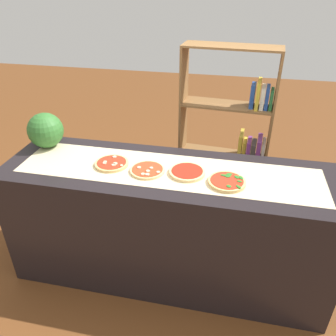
# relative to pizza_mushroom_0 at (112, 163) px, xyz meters

# --- Properties ---
(ground_plane) EXTENTS (12.00, 12.00, 0.00)m
(ground_plane) POSITION_rel_pizza_mushroom_0_xyz_m (0.40, 0.01, -0.95)
(ground_plane) COLOR brown
(counter) EXTENTS (2.31, 0.69, 0.94)m
(counter) POSITION_rel_pizza_mushroom_0_xyz_m (0.40, 0.01, -0.48)
(counter) COLOR black
(counter) RESTS_ON ground_plane
(parchment_paper) EXTENTS (2.05, 0.45, 0.00)m
(parchment_paper) POSITION_rel_pizza_mushroom_0_xyz_m (0.40, 0.01, -0.01)
(parchment_paper) COLOR beige
(parchment_paper) RESTS_ON counter
(pizza_mushroom_0) EXTENTS (0.23, 0.23, 0.03)m
(pizza_mushroom_0) POSITION_rel_pizza_mushroom_0_xyz_m (0.00, 0.00, 0.00)
(pizza_mushroom_0) COLOR #DBB26B
(pizza_mushroom_0) RESTS_ON parchment_paper
(pizza_mushroom_1) EXTENTS (0.23, 0.23, 0.03)m
(pizza_mushroom_1) POSITION_rel_pizza_mushroom_0_xyz_m (0.27, -0.03, -0.00)
(pizza_mushroom_1) COLOR #E5C17F
(pizza_mushroom_1) RESTS_ON parchment_paper
(pizza_plain_2) EXTENTS (0.24, 0.24, 0.02)m
(pizza_plain_2) POSITION_rel_pizza_mushroom_0_xyz_m (0.53, -0.01, 0.00)
(pizza_plain_2) COLOR #E5C17F
(pizza_plain_2) RESTS_ON parchment_paper
(pizza_spinach_3) EXTENTS (0.24, 0.24, 0.03)m
(pizza_spinach_3) POSITION_rel_pizza_mushroom_0_xyz_m (0.80, -0.07, 0.00)
(pizza_spinach_3) COLOR #DBB26B
(pizza_spinach_3) RESTS_ON parchment_paper
(watermelon) EXTENTS (0.27, 0.27, 0.27)m
(watermelon) POSITION_rel_pizza_mushroom_0_xyz_m (-0.58, 0.18, 0.12)
(watermelon) COLOR #2D6628
(watermelon) RESTS_ON counter
(bookshelf) EXTENTS (0.87, 0.34, 1.57)m
(bookshelf) POSITION_rel_pizza_mushroom_0_xyz_m (0.84, 1.09, -0.24)
(bookshelf) COLOR brown
(bookshelf) RESTS_ON ground_plane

